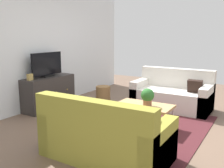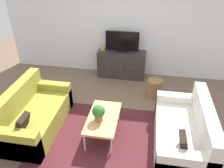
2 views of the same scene
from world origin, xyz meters
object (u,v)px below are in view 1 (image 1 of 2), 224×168
object	(u,v)px
tv_console	(49,93)
flat_screen_tv	(47,65)
couch_left_side	(103,139)
couch_right_side	(173,95)
mantel_clock	(30,77)
wicker_basket	(103,95)
potted_plant	(148,96)
coffee_table	(144,106)

from	to	relation	value
tv_console	flat_screen_tv	world-z (taller)	flat_screen_tv
couch_left_side	couch_right_side	world-z (taller)	same
mantel_clock	wicker_basket	distance (m)	1.74
couch_left_side	mantel_clock	bearing A→B (deg)	69.16
tv_console	potted_plant	bearing A→B (deg)	-91.92
couch_right_side	wicker_basket	size ratio (longest dim) A/B	3.79
couch_right_side	tv_console	distance (m)	2.79
flat_screen_tv	couch_left_side	bearing A→B (deg)	-120.55
flat_screen_tv	couch_right_side	bearing A→B (deg)	-58.62
wicker_basket	coffee_table	bearing A→B (deg)	-122.04
couch_right_side	potted_plant	xyz separation A→B (m)	(-1.54, -0.04, 0.30)
flat_screen_tv	wicker_basket	distance (m)	1.47
tv_console	wicker_basket	distance (m)	1.25
flat_screen_tv	wicker_basket	xyz separation A→B (m)	(0.89, -0.89, -0.76)
coffee_table	mantel_clock	world-z (taller)	mantel_clock
coffee_table	mantel_clock	bearing A→B (deg)	101.84
wicker_basket	couch_left_side	bearing A→B (deg)	-146.84
couch_right_side	potted_plant	size ratio (longest dim) A/B	5.39
couch_left_side	coffee_table	world-z (taller)	couch_left_side
mantel_clock	wicker_basket	bearing A→B (deg)	-31.76
potted_plant	tv_console	size ratio (longest dim) A/B	0.25
flat_screen_tv	wicker_basket	bearing A→B (deg)	-44.86
potted_plant	mantel_clock	size ratio (longest dim) A/B	2.39
couch_left_side	wicker_basket	xyz separation A→B (m)	(2.31, 1.51, -0.07)
couch_right_side	coffee_table	world-z (taller)	couch_right_side
potted_plant	wicker_basket	bearing A→B (deg)	57.83
potted_plant	coffee_table	bearing A→B (deg)	55.80
coffee_table	potted_plant	xyz separation A→B (m)	(-0.06, -0.09, 0.20)
coffee_table	wicker_basket	xyz separation A→B (m)	(0.91, 1.46, -0.17)
potted_plant	tv_console	bearing A→B (deg)	88.08
couch_right_side	coffee_table	xyz separation A→B (m)	(-1.48, 0.05, 0.10)
couch_left_side	potted_plant	distance (m)	1.37
potted_plant	couch_left_side	bearing A→B (deg)	178.23
couch_left_side	flat_screen_tv	xyz separation A→B (m)	(1.41, 2.39, 0.69)
coffee_table	flat_screen_tv	xyz separation A→B (m)	(0.02, 2.35, 0.59)
coffee_table	wicker_basket	size ratio (longest dim) A/B	2.24
tv_console	flat_screen_tv	size ratio (longest dim) A/B	1.47
couch_left_side	wicker_basket	bearing A→B (deg)	33.16
potted_plant	wicker_basket	size ratio (longest dim) A/B	0.70
mantel_clock	flat_screen_tv	bearing A→B (deg)	2.25
couch_right_side	flat_screen_tv	world-z (taller)	flat_screen_tv
tv_console	couch_right_side	bearing A→B (deg)	-58.40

